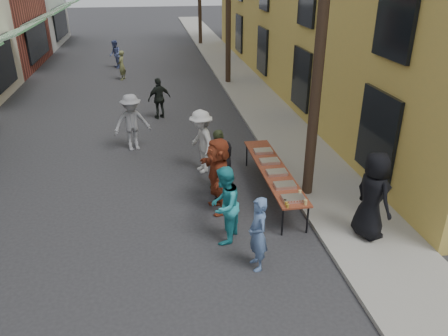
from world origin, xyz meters
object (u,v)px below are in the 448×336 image
object	(u,v)px
guest_front_a	(223,171)
guest_front_c	(224,205)
server	(373,196)
serving_table	(273,170)
catering_tray_sausage	(293,198)
utility_pole_near	(323,16)

from	to	relation	value
guest_front_a	guest_front_c	bearing A→B (deg)	10.50
guest_front_c	server	bearing A→B (deg)	109.06
serving_table	server	size ratio (longest dim) A/B	2.04
serving_table	guest_front_a	xyz separation A→B (m)	(-1.31, -0.00, 0.09)
serving_table	catering_tray_sausage	bearing A→B (deg)	-90.00
server	guest_front_c	bearing A→B (deg)	68.40
serving_table	server	world-z (taller)	server
utility_pole_near	serving_table	size ratio (longest dim) A/B	2.25
catering_tray_sausage	server	xyz separation A→B (m)	(1.52, -0.66, 0.29)
utility_pole_near	guest_front_a	distance (m)	4.31
utility_pole_near	serving_table	bearing A→B (deg)	168.90
serving_table	guest_front_a	world-z (taller)	guest_front_a
serving_table	server	distance (m)	2.79
guest_front_a	guest_front_c	size ratio (longest dim) A/B	0.91
utility_pole_near	catering_tray_sausage	xyz separation A→B (m)	(-0.89, -1.48, -3.71)
serving_table	catering_tray_sausage	xyz separation A→B (m)	(-0.00, -1.65, 0.08)
server	catering_tray_sausage	bearing A→B (deg)	53.31
utility_pole_near	server	bearing A→B (deg)	-73.52
utility_pole_near	guest_front_c	xyz separation A→B (m)	(-2.49, -1.68, -3.62)
utility_pole_near	guest_front_c	world-z (taller)	utility_pole_near
guest_front_c	utility_pole_near	bearing A→B (deg)	151.46
serving_table	guest_front_c	xyz separation A→B (m)	(-1.60, -1.85, 0.16)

